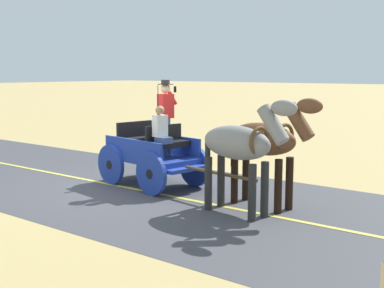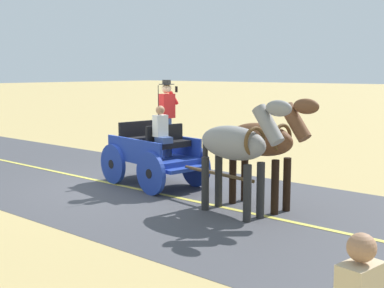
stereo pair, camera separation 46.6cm
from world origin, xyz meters
TOP-DOWN VIEW (x-y plane):
  - ground_plane at (0.00, 0.00)m, footprint 200.00×200.00m
  - road_surface at (0.00, 0.00)m, footprint 5.97×160.00m
  - road_centre_stripe at (0.00, 0.00)m, footprint 0.12×160.00m
  - horse_drawn_carriage at (-0.57, 0.53)m, footprint 1.77×4.51m
  - horse_near_side at (-0.48, 3.58)m, footprint 0.75×2.15m
  - horse_off_side at (0.27, 3.46)m, footprint 0.76×2.15m

SIDE VIEW (x-z plane):
  - ground_plane at x=0.00m, z-range 0.00..0.00m
  - road_surface at x=0.00m, z-range 0.00..0.01m
  - road_centre_stripe at x=0.00m, z-range 0.01..0.01m
  - horse_drawn_carriage at x=-0.57m, z-range -0.43..2.07m
  - horse_near_side at x=-0.48m, z-range 0.22..2.43m
  - horse_off_side at x=0.27m, z-range 0.22..2.43m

